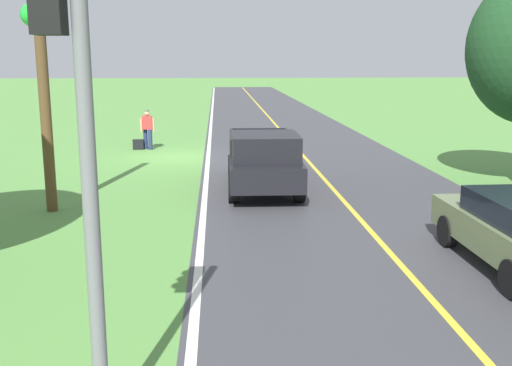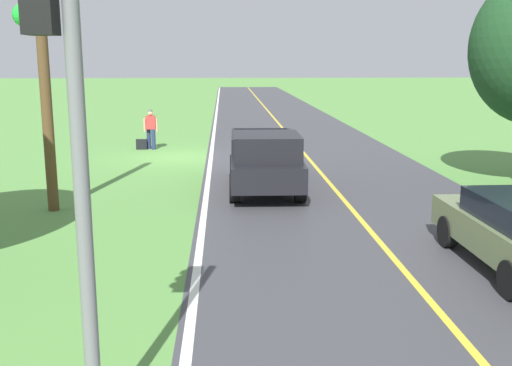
# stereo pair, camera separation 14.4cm
# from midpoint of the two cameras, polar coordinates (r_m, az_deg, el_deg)

# --- Properties ---
(ground_plane) EXTENTS (200.00, 200.00, 0.00)m
(ground_plane) POSITION_cam_midpoint_polar(r_m,az_deg,el_deg) (24.17, -7.60, 2.43)
(ground_plane) COLOR #568E42
(road_surface) EXTENTS (8.11, 120.00, 0.00)m
(road_surface) POSITION_cam_midpoint_polar(r_m,az_deg,el_deg) (24.35, 4.40, 2.58)
(road_surface) COLOR #3D3D42
(road_surface) RESTS_ON ground
(lane_edge_line) EXTENTS (0.16, 117.60, 0.00)m
(lane_edge_line) POSITION_cam_midpoint_polar(r_m,az_deg,el_deg) (24.11, -4.76, 2.49)
(lane_edge_line) COLOR silver
(lane_edge_line) RESTS_ON ground
(lane_centre_line) EXTENTS (0.14, 117.60, 0.00)m
(lane_centre_line) POSITION_cam_midpoint_polar(r_m,az_deg,el_deg) (24.35, 4.40, 2.59)
(lane_centre_line) COLOR gold
(lane_centre_line) RESTS_ON ground
(hitchhiker_walking) EXTENTS (0.62, 0.51, 1.75)m
(hitchhiker_walking) POSITION_cam_midpoint_polar(r_m,az_deg,el_deg) (26.47, -10.47, 5.30)
(hitchhiker_walking) COLOR navy
(hitchhiker_walking) RESTS_ON ground
(suitcase_carried) EXTENTS (0.47, 0.22, 0.45)m
(suitcase_carried) POSITION_cam_midpoint_polar(r_m,az_deg,el_deg) (26.52, -11.33, 3.62)
(suitcase_carried) COLOR black
(suitcase_carried) RESTS_ON ground
(pickup_truck_passing) EXTENTS (2.17, 5.43, 1.82)m
(pickup_truck_passing) POSITION_cam_midpoint_polar(r_m,az_deg,el_deg) (17.72, 0.48, 2.30)
(pickup_truck_passing) COLOR black
(pickup_truck_passing) RESTS_ON ground
(traffic_light_mast) EXTENTS (0.61, 0.32, 5.20)m
(traffic_light_mast) POSITION_cam_midpoint_polar(r_m,az_deg,el_deg) (5.95, -18.18, 7.98)
(traffic_light_mast) COLOR slate
(traffic_light_mast) RESTS_ON ground
(utility_pole_roadside) EXTENTS (0.28, 0.28, 7.26)m
(utility_pole_roadside) POSITION_cam_midpoint_polar(r_m,az_deg,el_deg) (16.01, -19.96, 10.18)
(utility_pole_roadside) COLOR brown
(utility_pole_roadside) RESTS_ON ground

